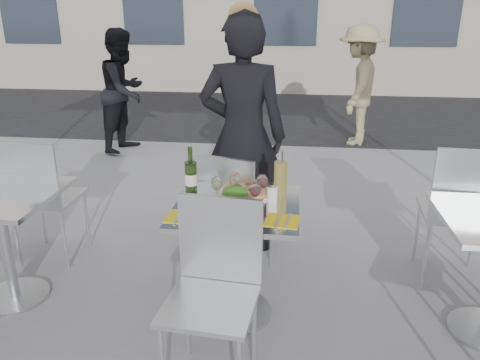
# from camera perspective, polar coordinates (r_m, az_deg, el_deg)

# --- Properties ---
(ground) EXTENTS (80.00, 80.00, 0.00)m
(ground) POSITION_cam_1_polar(r_m,az_deg,el_deg) (3.08, -0.35, -16.00)
(ground) COLOR slate
(street_asphalt) EXTENTS (24.00, 5.00, 0.00)m
(street_asphalt) POSITION_cam_1_polar(r_m,az_deg,el_deg) (9.17, 4.84, 8.39)
(street_asphalt) COLOR black
(street_asphalt) RESTS_ON ground
(main_table) EXTENTS (0.72, 0.72, 0.75)m
(main_table) POSITION_cam_1_polar(r_m,az_deg,el_deg) (2.80, -0.37, -7.03)
(main_table) COLOR #B7BABF
(main_table) RESTS_ON ground
(side_table_left) EXTENTS (0.72, 0.72, 0.75)m
(side_table_left) POSITION_cam_1_polar(r_m,az_deg,el_deg) (3.33, -27.05, -4.86)
(side_table_left) COLOR #B7BABF
(side_table_left) RESTS_ON ground
(chair_far) EXTENTS (0.54, 0.55, 0.93)m
(chair_far) POSITION_cam_1_polar(r_m,az_deg,el_deg) (3.20, -0.93, -3.22)
(chair_far) COLOR silver
(chair_far) RESTS_ON ground
(chair_near) EXTENTS (0.47, 0.48, 0.95)m
(chair_near) POSITION_cam_1_polar(r_m,az_deg,el_deg) (2.37, -3.08, -11.83)
(chair_near) COLOR silver
(chair_near) RESTS_ON ground
(side_chair_lfar) EXTENTS (0.44, 0.45, 0.97)m
(side_chair_lfar) POSITION_cam_1_polar(r_m,az_deg,el_deg) (3.70, -23.22, -1.30)
(side_chair_lfar) COLOR silver
(side_chair_lfar) RESTS_ON ground
(side_chair_rfar) EXTENTS (0.50, 0.51, 1.02)m
(side_chair_rfar) POSITION_cam_1_polar(r_m,az_deg,el_deg) (3.41, 25.48, -2.82)
(side_chair_rfar) COLOR silver
(side_chair_rfar) RESTS_ON ground
(woman_diner) EXTENTS (0.68, 0.46, 1.83)m
(woman_diner) POSITION_cam_1_polar(r_m,az_deg,el_deg) (3.57, 0.34, 5.33)
(woman_diner) COLOR black
(woman_diner) RESTS_ON ground
(pedestrian_a) EXTENTS (0.76, 0.90, 1.62)m
(pedestrian_a) POSITION_cam_1_polar(r_m,az_deg,el_deg) (6.55, -13.95, 10.48)
(pedestrian_a) COLOR black
(pedestrian_a) RESTS_ON ground
(pedestrian_b) EXTENTS (0.84, 1.19, 1.66)m
(pedestrian_b) POSITION_cam_1_polar(r_m,az_deg,el_deg) (6.89, 14.23, 11.09)
(pedestrian_b) COLOR #8E865B
(pedestrian_b) RESTS_ON ground
(pizza_near) EXTENTS (0.36, 0.36, 0.02)m
(pizza_near) POSITION_cam_1_polar(r_m,az_deg,el_deg) (2.54, -1.77, -4.49)
(pizza_near) COLOR tan
(pizza_near) RESTS_ON main_table
(pizza_far) EXTENTS (0.35, 0.35, 0.03)m
(pizza_far) POSITION_cam_1_polar(r_m,az_deg,el_deg) (2.90, 0.98, -1.17)
(pizza_far) COLOR white
(pizza_far) RESTS_ON main_table
(salad_plate) EXTENTS (0.22, 0.22, 0.09)m
(salad_plate) POSITION_cam_1_polar(r_m,az_deg,el_deg) (2.77, -0.58, -1.77)
(salad_plate) COLOR white
(salad_plate) RESTS_ON main_table
(wine_bottle) EXTENTS (0.07, 0.08, 0.29)m
(wine_bottle) POSITION_cam_1_polar(r_m,az_deg,el_deg) (2.87, -6.00, 0.55)
(wine_bottle) COLOR #355520
(wine_bottle) RESTS_ON main_table
(carafe) EXTENTS (0.08, 0.08, 0.29)m
(carafe) POSITION_cam_1_polar(r_m,az_deg,el_deg) (2.81, 4.96, 0.23)
(carafe) COLOR tan
(carafe) RESTS_ON main_table
(sugar_shaker) EXTENTS (0.06, 0.06, 0.11)m
(sugar_shaker) POSITION_cam_1_polar(r_m,az_deg,el_deg) (2.76, 3.94, -1.50)
(sugar_shaker) COLOR white
(sugar_shaker) RESTS_ON main_table
(wineglass_white_a) EXTENTS (0.07, 0.07, 0.16)m
(wineglass_white_a) POSITION_cam_1_polar(r_m,az_deg,el_deg) (2.73, -2.84, -0.50)
(wineglass_white_a) COLOR white
(wineglass_white_a) RESTS_ON main_table
(wineglass_white_b) EXTENTS (0.07, 0.07, 0.16)m
(wineglass_white_b) POSITION_cam_1_polar(r_m,az_deg,el_deg) (2.80, -0.59, 0.09)
(wineglass_white_b) COLOR white
(wineglass_white_b) RESTS_ON main_table
(wineglass_red_a) EXTENTS (0.07, 0.07, 0.16)m
(wineglass_red_a) POSITION_cam_1_polar(r_m,az_deg,el_deg) (2.63, 1.90, -1.30)
(wineglass_red_a) COLOR white
(wineglass_red_a) RESTS_ON main_table
(wineglass_red_b) EXTENTS (0.07, 0.07, 0.16)m
(wineglass_red_b) POSITION_cam_1_polar(r_m,az_deg,el_deg) (2.76, 2.73, -0.24)
(wineglass_red_b) COLOR white
(wineglass_red_b) RESTS_ON main_table
(napkin_left) EXTENTS (0.19, 0.20, 0.01)m
(napkin_left) POSITION_cam_1_polar(r_m,az_deg,el_deg) (2.58, -6.96, -4.44)
(napkin_left) COLOR yellow
(napkin_left) RESTS_ON main_table
(napkin_right) EXTENTS (0.20, 0.20, 0.01)m
(napkin_right) POSITION_cam_1_polar(r_m,az_deg,el_deg) (2.52, 5.18, -4.94)
(napkin_right) COLOR yellow
(napkin_right) RESTS_ON main_table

